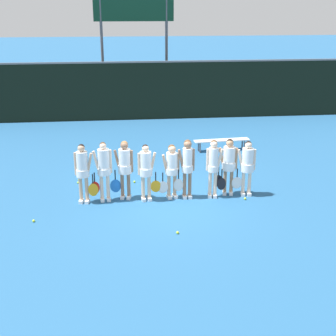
{
  "coord_description": "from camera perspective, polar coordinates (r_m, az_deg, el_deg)",
  "views": [
    {
      "loc": [
        -1.41,
        -12.73,
        5.48
      ],
      "look_at": [
        -0.04,
        -0.02,
        0.94
      ],
      "focal_mm": 50.0,
      "sensor_mm": 36.0,
      "label": 1
    }
  ],
  "objects": [
    {
      "name": "tennis_ball_5",
      "position": [
        15.07,
        -4.12,
        -1.69
      ],
      "size": [
        0.07,
        0.07,
        0.07
      ],
      "primitive_type": "sphere",
      "color": "#CCE033",
      "rests_on": "ground_plane"
    },
    {
      "name": "ground_plane",
      "position": [
        13.93,
        0.15,
        -3.62
      ],
      "size": [
        140.0,
        140.0,
        0.0
      ],
      "primitive_type": "plane",
      "color": "#235684"
    },
    {
      "name": "player_5",
      "position": [
        13.55,
        2.35,
        0.51
      ],
      "size": [
        0.61,
        0.33,
        1.79
      ],
      "rotation": [
        0.0,
        0.0,
        0.02
      ],
      "color": "#8C664C",
      "rests_on": "ground_plane"
    },
    {
      "name": "player_0",
      "position": [
        13.44,
        -10.35,
        -0.08
      ],
      "size": [
        0.64,
        0.37,
        1.76
      ],
      "rotation": [
        0.0,
        0.0,
        -0.17
      ],
      "color": "tan",
      "rests_on": "ground_plane"
    },
    {
      "name": "player_7",
      "position": [
        13.94,
        7.43,
        0.76
      ],
      "size": [
        0.67,
        0.41,
        1.73
      ],
      "rotation": [
        0.0,
        0.0,
        -0.18
      ],
      "color": "tan",
      "rests_on": "ground_plane"
    },
    {
      "name": "tennis_ball_4",
      "position": [
        12.92,
        -16.07,
        -6.2
      ],
      "size": [
        0.07,
        0.07,
        0.07
      ],
      "primitive_type": "sphere",
      "color": "#CCE033",
      "rests_on": "ground_plane"
    },
    {
      "name": "tennis_ball_0",
      "position": [
        13.95,
        9.38,
        -3.71
      ],
      "size": [
        0.07,
        0.07,
        0.07
      ],
      "primitive_type": "sphere",
      "color": "#CCE033",
      "rests_on": "ground_plane"
    },
    {
      "name": "player_1",
      "position": [
        13.48,
        -7.85,
        0.17
      ],
      "size": [
        0.65,
        0.38,
        1.78
      ],
      "rotation": [
        0.0,
        0.0,
        0.1
      ],
      "color": "beige",
      "rests_on": "ground_plane"
    },
    {
      "name": "player_3",
      "position": [
        13.42,
        -2.69,
        0.0
      ],
      "size": [
        0.67,
        0.37,
        1.69
      ],
      "rotation": [
        0.0,
        0.0,
        0.11
      ],
      "color": "beige",
      "rests_on": "ground_plane"
    },
    {
      "name": "scoreboard",
      "position": [
        24.66,
        -4.19,
        17.79
      ],
      "size": [
        4.02,
        0.15,
        6.01
      ],
      "color": "#515156",
      "rests_on": "ground_plane"
    },
    {
      "name": "fence_windscreen",
      "position": [
        23.08,
        -2.59,
        9.43
      ],
      "size": [
        60.0,
        0.08,
        2.84
      ],
      "color": "black",
      "rests_on": "ground_plane"
    },
    {
      "name": "tennis_ball_2",
      "position": [
        11.82,
        1.17,
        -7.87
      ],
      "size": [
        0.07,
        0.07,
        0.07
      ],
      "primitive_type": "sphere",
      "color": "#CCE033",
      "rests_on": "ground_plane"
    },
    {
      "name": "bench_courtside",
      "position": [
        18.36,
        6.56,
        3.28
      ],
      "size": [
        2.2,
        0.53,
        0.43
      ],
      "rotation": [
        0.0,
        0.0,
        0.08
      ],
      "color": "silver",
      "rests_on": "ground_plane"
    },
    {
      "name": "tennis_ball_3",
      "position": [
        15.47,
        -10.79,
        -1.42
      ],
      "size": [
        0.07,
        0.07,
        0.07
      ],
      "primitive_type": "sphere",
      "color": "#CCE033",
      "rests_on": "ground_plane"
    },
    {
      "name": "player_2",
      "position": [
        13.57,
        -5.32,
        0.4
      ],
      "size": [
        0.69,
        0.4,
        1.76
      ],
      "rotation": [
        0.0,
        0.0,
        -0.18
      ],
      "color": "#8C664C",
      "rests_on": "ground_plane"
    },
    {
      "name": "tennis_ball_1",
      "position": [
        15.24,
        -10.91,
        -1.76
      ],
      "size": [
        0.06,
        0.06,
        0.06
      ],
      "primitive_type": "sphere",
      "color": "#CCE033",
      "rests_on": "ground_plane"
    },
    {
      "name": "player_4",
      "position": [
        13.57,
        0.44,
        0.16
      ],
      "size": [
        0.66,
        0.38,
        1.64
      ],
      "rotation": [
        0.0,
        0.0,
        0.21
      ],
      "color": "tan",
      "rests_on": "ground_plane"
    },
    {
      "name": "player_8",
      "position": [
        13.95,
        9.63,
        0.52
      ],
      "size": [
        0.68,
        0.39,
        1.69
      ],
      "rotation": [
        0.0,
        0.0,
        -0.09
      ],
      "color": "beige",
      "rests_on": "ground_plane"
    },
    {
      "name": "player_6",
      "position": [
        13.68,
        5.57,
        0.47
      ],
      "size": [
        0.6,
        0.33,
        1.76
      ],
      "rotation": [
        0.0,
        0.0,
        -0.12
      ],
      "color": "beige",
      "rests_on": "ground_plane"
    }
  ]
}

